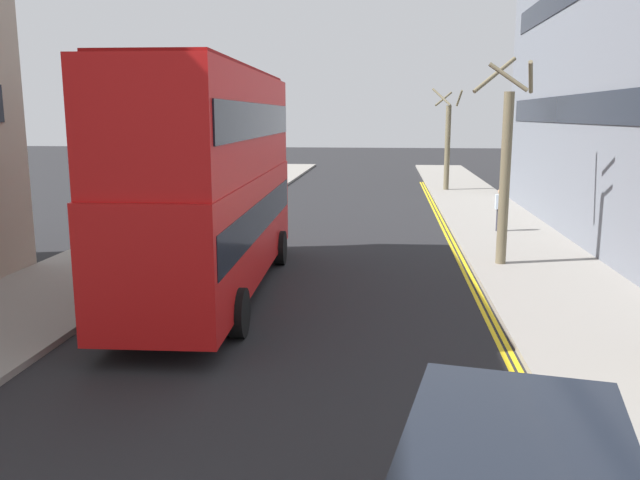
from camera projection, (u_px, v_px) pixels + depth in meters
The scene contains 8 objects.
sidewalk_right at pixel (542, 270), 18.99m from camera, with size 4.00×80.00×0.14m, color gray.
sidewalk_left at pixel (113, 260), 20.30m from camera, with size 4.00×80.00×0.14m, color gray.
kerb_line_outer at pixel (478, 288), 17.26m from camera, with size 0.10×56.00×0.01m, color yellow.
kerb_line_inner at pixel (471, 288), 17.28m from camera, with size 0.10×56.00×0.01m, color yellow.
double_decker_bus_away at pixel (212, 176), 16.26m from camera, with size 3.07×10.88×5.64m.
pedestrian_far at pixel (500, 209), 24.85m from camera, with size 0.34×0.22×1.62m.
street_tree_near at pixel (447, 142), 38.45m from camera, with size 1.75×1.85×5.93m.
street_tree_far at pixel (505, 167), 19.02m from camera, with size 1.76×1.76×6.08m.
Camera 1 is at (1.94, -3.05, 4.51)m, focal length 36.54 mm.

